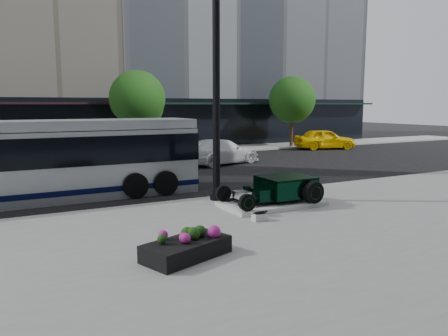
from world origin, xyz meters
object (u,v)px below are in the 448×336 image
white_sedan (221,152)px  lamppost (216,88)px  hot_rod (280,188)px  flower_planter (186,247)px  transit_bus (33,161)px  yellow_taxi (325,139)px

white_sedan → lamppost: bearing=137.0°
hot_rod → flower_planter: bearing=-145.9°
transit_bus → white_sedan: size_ratio=2.36×
lamppost → transit_bus: 7.16m
flower_planter → yellow_taxi: size_ratio=0.46×
flower_planter → yellow_taxi: 26.73m
flower_planter → white_sedan: bearing=59.7°
hot_rod → lamppost: size_ratio=0.38×
hot_rod → transit_bus: 8.95m
flower_planter → white_sedan: white_sedan is taller
yellow_taxi → flower_planter: bearing=149.3°
lamppost → white_sedan: lamppost is taller
hot_rod → flower_planter: (-4.86, -3.29, -0.35)m
lamppost → white_sedan: 10.92m
lamppost → yellow_taxi: size_ratio=1.81×
transit_bus → flower_planter: bearing=-74.2°
hot_rod → transit_bus: bearing=144.5°
transit_bus → yellow_taxi: bearing=23.7°
yellow_taxi → lamppost: bearing=145.4°
lamppost → yellow_taxi: bearing=38.8°
transit_bus → lamppost: bearing=-31.1°
lamppost → yellow_taxi: lamppost is taller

